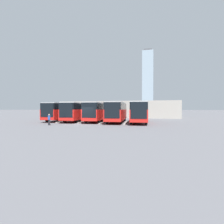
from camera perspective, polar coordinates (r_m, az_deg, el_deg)
name	(u,v)px	position (r m, az deg, el deg)	size (l,w,h in m)	color
ground_plane	(85,124)	(26.09, -8.96, -3.99)	(600.00, 600.00, 0.00)	#5B5B60
bus_0	(139,111)	(28.75, 8.76, 0.19)	(3.63, 10.93, 3.34)	red
curb_divider_0	(126,123)	(27.54, 4.53, -3.56)	(0.24, 6.18, 0.15)	#9E9E99
bus_1	(117,111)	(29.45, 1.59, 0.23)	(3.63, 10.93, 3.34)	red
curb_divider_1	(103,122)	(28.51, -2.80, -3.40)	(0.24, 6.18, 0.15)	#9E9E99
bus_2	(97,111)	(31.15, -4.76, 0.27)	(3.63, 10.93, 3.34)	red
curb_divider_2	(84,122)	(30.47, -9.06, -3.12)	(0.24, 6.18, 0.15)	#9E9E99
bus_3	(78,111)	(32.42, -11.05, 0.29)	(3.63, 10.93, 3.34)	red
curb_divider_3	(64,121)	(31.98, -15.28, -2.95)	(0.24, 6.18, 0.15)	#9E9E99
bus_4	(61,111)	(34.65, -16.17, 0.31)	(3.63, 10.93, 3.34)	red
pedestrian	(49,119)	(25.74, -19.86, -2.23)	(0.45, 0.45, 1.57)	black
station_building	(120,109)	(49.07, 2.71, 0.90)	(30.99, 14.81, 4.23)	#A8A399
office_tower	(148,81)	(237.29, 11.65, 10.00)	(14.02, 14.02, 79.43)	#93A8B7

